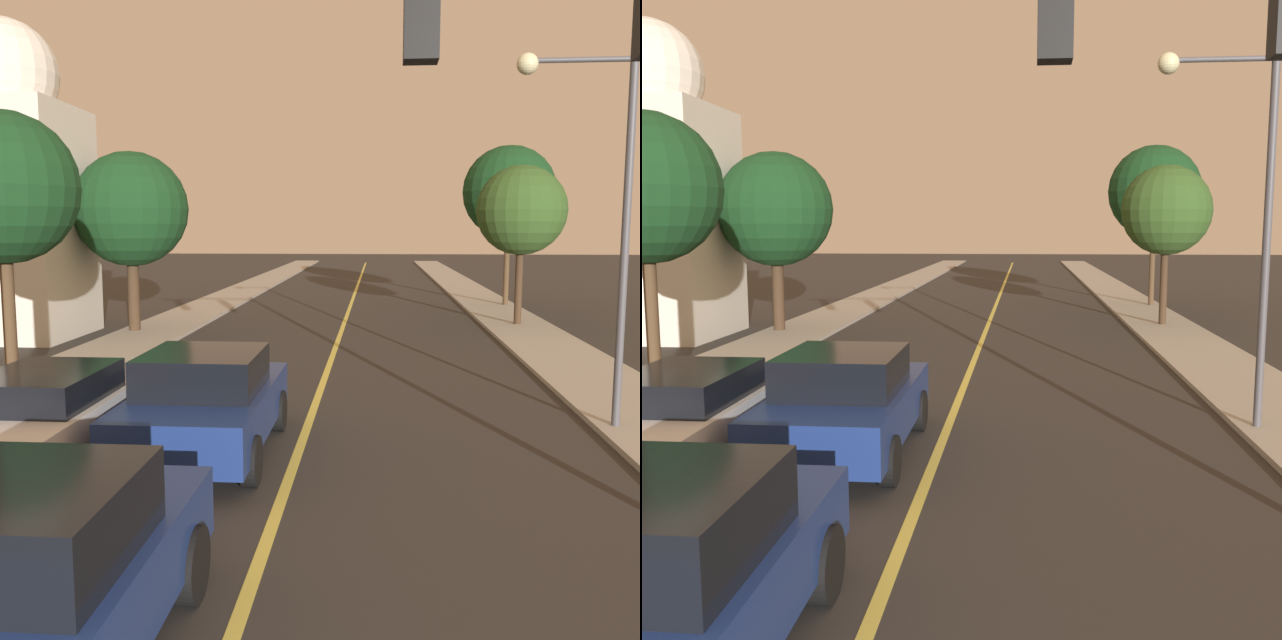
# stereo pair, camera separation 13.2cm
# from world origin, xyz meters

# --- Properties ---
(road_surface) EXTENTS (10.26, 80.00, 0.01)m
(road_surface) POSITION_xyz_m (0.00, 36.00, 0.01)
(road_surface) COLOR #2D2B28
(road_surface) RESTS_ON ground
(sidewalk_left) EXTENTS (2.50, 80.00, 0.12)m
(sidewalk_left) POSITION_xyz_m (-6.38, 36.00, 0.06)
(sidewalk_left) COLOR #9E998E
(sidewalk_left) RESTS_ON ground
(sidewalk_right) EXTENTS (2.50, 80.00, 0.12)m
(sidewalk_right) POSITION_xyz_m (6.38, 36.00, 0.06)
(sidewalk_right) COLOR #9E998E
(sidewalk_right) RESTS_ON ground
(car_near_lane_front) EXTENTS (2.05, 4.15, 1.72)m
(car_near_lane_front) POSITION_xyz_m (-1.44, 3.37, 0.88)
(car_near_lane_front) COLOR navy
(car_near_lane_front) RESTS_ON ground
(car_near_lane_second) EXTENTS (2.12, 4.47, 1.69)m
(car_near_lane_second) POSITION_xyz_m (-1.44, 9.17, 0.86)
(car_near_lane_second) COLOR navy
(car_near_lane_second) RESTS_ON ground
(car_outer_lane_second) EXTENTS (1.98, 5.02, 1.48)m
(car_outer_lane_second) POSITION_xyz_m (-3.69, 8.57, 0.78)
(car_outer_lane_second) COLOR white
(car_outer_lane_second) RESTS_ON ground
(streetlamp_right) EXTENTS (2.00, 0.36, 6.42)m
(streetlamp_right) POSITION_xyz_m (4.97, 11.01, 4.31)
(streetlamp_right) COLOR #47474C
(streetlamp_right) RESTS_ON ground
(tree_left_near) EXTENTS (3.10, 3.10, 5.84)m
(tree_left_near) POSITION_xyz_m (-6.36, 12.41, 4.39)
(tree_left_near) COLOR #4C3823
(tree_left_near) RESTS_ON ground
(tree_left_far) EXTENTS (3.85, 3.85, 6.04)m
(tree_left_far) POSITION_xyz_m (-7.08, 22.05, 4.22)
(tree_left_far) COLOR #3D2B1C
(tree_left_far) RESTS_ON ground
(tree_right_near) EXTENTS (4.14, 4.14, 7.18)m
(tree_right_near) POSITION_xyz_m (7.11, 31.44, 5.22)
(tree_right_near) COLOR #4C3823
(tree_right_near) RESTS_ON ground
(tree_right_far) EXTENTS (3.22, 3.22, 5.73)m
(tree_right_far) POSITION_xyz_m (6.38, 24.71, 4.23)
(tree_right_far) COLOR #3D2B1C
(tree_right_far) RESTS_ON ground
(domed_building_left) EXTENTS (4.31, 4.31, 10.23)m
(domed_building_left) POSITION_xyz_m (-10.78, 21.04, 4.86)
(domed_building_left) COLOR beige
(domed_building_left) RESTS_ON ground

